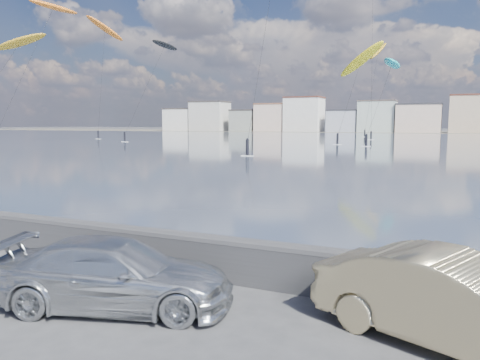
# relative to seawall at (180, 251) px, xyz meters

# --- Properties ---
(ground) EXTENTS (700.00, 700.00, 0.00)m
(ground) POSITION_rel_seawall_xyz_m (0.00, -2.70, -0.58)
(ground) COLOR #333335
(ground) RESTS_ON ground
(bay_water) EXTENTS (500.00, 177.00, 0.00)m
(bay_water) POSITION_rel_seawall_xyz_m (0.00, 88.80, -0.58)
(bay_water) COLOR #3E4C5E
(bay_water) RESTS_ON ground
(far_shore_strip) EXTENTS (500.00, 60.00, 0.00)m
(far_shore_strip) POSITION_rel_seawall_xyz_m (0.00, 197.30, -0.57)
(far_shore_strip) COLOR #4C473D
(far_shore_strip) RESTS_ON ground
(seawall) EXTENTS (400.00, 0.36, 1.08)m
(seawall) POSITION_rel_seawall_xyz_m (0.00, 0.00, 0.00)
(seawall) COLOR #28282B
(seawall) RESTS_ON ground
(far_buildings) EXTENTS (240.79, 13.26, 14.60)m
(far_buildings) POSITION_rel_seawall_xyz_m (1.31, 183.30, 5.44)
(far_buildings) COLOR white
(far_buildings) RESTS_ON ground
(car_silver) EXTENTS (5.01, 3.22, 1.35)m
(car_silver) POSITION_rel_seawall_xyz_m (-0.09, -2.25, 0.09)
(car_silver) COLOR silver
(car_silver) RESTS_ON ground
(car_champagne) EXTENTS (4.84, 3.17, 1.51)m
(car_champagne) POSITION_rel_seawall_xyz_m (5.98, -1.31, 0.17)
(car_champagne) COLOR tan
(car_champagne) RESTS_ON ground
(kitesurfer_3) EXTENTS (8.11, 12.76, 29.51)m
(kitesurfer_3) POSITION_rel_seawall_xyz_m (-71.96, 83.33, 25.56)
(kitesurfer_3) COLOR orange
(kitesurfer_3) RESTS_ON ground
(kitesurfer_7) EXTENTS (3.20, 18.60, 21.33)m
(kitesurfer_7) POSITION_rel_seawall_xyz_m (-51.66, 78.16, 19.35)
(kitesurfer_7) COLOR black
(kitesurfer_7) RESTS_ON ground
(kitesurfer_8) EXTENTS (8.62, 13.80, 17.98)m
(kitesurfer_8) POSITION_rel_seawall_xyz_m (-56.15, 44.52, 15.35)
(kitesurfer_8) COLOR #BF8C19
(kitesurfer_8) RESTS_ON ground
(kitesurfer_10) EXTENTS (10.10, 18.06, 19.43)m
(kitesurfer_10) POSITION_rel_seawall_xyz_m (-10.76, 84.03, 15.11)
(kitesurfer_10) COLOR yellow
(kitesurfer_10) RESTS_ON ground
(kitesurfer_11) EXTENTS (5.17, 13.43, 14.54)m
(kitesurfer_11) POSITION_rel_seawall_xyz_m (-3.80, 73.00, 12.71)
(kitesurfer_11) COLOR #19BFBF
(kitesurfer_11) RESTS_ON ground
(kitesurfer_14) EXTENTS (5.28, 18.43, 27.34)m
(kitesurfer_14) POSITION_rel_seawall_xyz_m (-14.12, 128.80, 22.94)
(kitesurfer_14) COLOR #BF8C19
(kitesurfer_14) RESTS_ON ground
(kitesurfer_15) EXTENTS (5.00, 17.23, 25.13)m
(kitesurfer_15) POSITION_rel_seawall_xyz_m (-60.02, 55.55, 23.31)
(kitesurfer_15) COLOR orange
(kitesurfer_15) RESTS_ON ground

